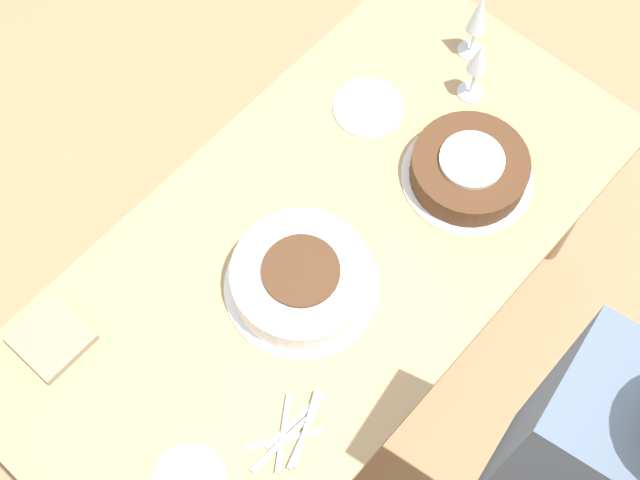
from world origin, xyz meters
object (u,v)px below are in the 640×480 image
at_px(wine_glass_near, 479,15).
at_px(wine_glass_far, 478,61).
at_px(cake_center_white, 301,279).
at_px(cake_front_chocolate, 469,169).

distance_m(wine_glass_near, wine_glass_far, 0.13).
bearing_deg(wine_glass_far, cake_center_white, -176.62).
bearing_deg(cake_front_chocolate, wine_glass_near, 36.63).
relative_size(cake_center_white, cake_front_chocolate, 1.11).
bearing_deg(wine_glass_far, cake_front_chocolate, -144.00).
bearing_deg(wine_glass_near, wine_glass_far, -142.18).
bearing_deg(wine_glass_near, cake_center_white, -171.26).
bearing_deg(cake_front_chocolate, cake_center_white, 167.63).
distance_m(cake_front_chocolate, wine_glass_near, 0.39).
bearing_deg(cake_center_white, cake_front_chocolate, -12.37).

